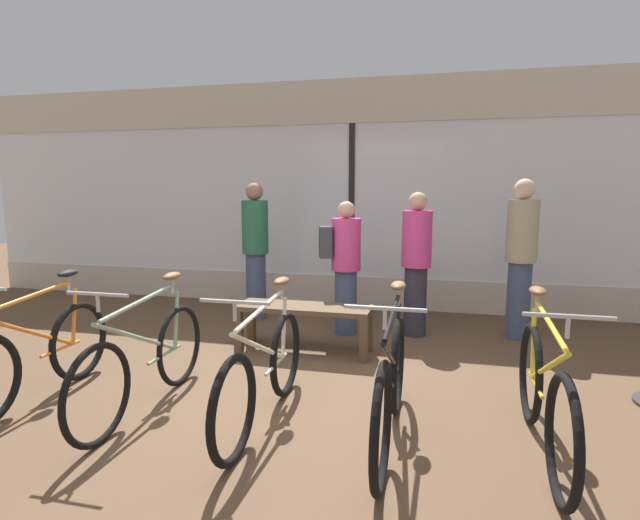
{
  "coord_description": "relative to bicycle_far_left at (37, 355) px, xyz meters",
  "views": [
    {
      "loc": [
        1.24,
        -3.72,
        1.71
      ],
      "look_at": [
        0.0,
        1.39,
        0.95
      ],
      "focal_mm": 28.0,
      "sensor_mm": 36.0,
      "label": 1
    }
  ],
  "objects": [
    {
      "name": "ground_plane",
      "position": [
        1.88,
        0.51,
        -0.38
      ],
      "size": [
        24.0,
        24.0,
        0.0
      ],
      "primitive_type": "plane",
      "color": "brown"
    },
    {
      "name": "shop_back_wall",
      "position": [
        1.88,
        3.81,
        1.25
      ],
      "size": [
        12.0,
        0.08,
        3.2
      ],
      "color": "beige",
      "rests_on": "ground_plane"
    },
    {
      "name": "bicycle_far_left",
      "position": [
        0.0,
        0.0,
        0.0
      ],
      "size": [
        0.46,
        1.7,
        1.03
      ],
      "color": "black",
      "rests_on": "ground_plane"
    },
    {
      "name": "bicycle_left",
      "position": [
        0.94,
        0.07,
        0.01
      ],
      "size": [
        0.46,
        1.77,
        1.03
      ],
      "color": "black",
      "rests_on": "ground_plane"
    },
    {
      "name": "bicycle_center",
      "position": [
        1.9,
        0.07,
        -0.0
      ],
      "size": [
        0.46,
        1.77,
        1.03
      ],
      "color": "black",
      "rests_on": "ground_plane"
    },
    {
      "name": "bicycle_right",
      "position": [
        2.83,
        -0.02,
        0.02
      ],
      "size": [
        0.46,
        1.78,
        1.06
      ],
      "color": "black",
      "rests_on": "ground_plane"
    },
    {
      "name": "bicycle_far_right",
      "position": [
        3.8,
        0.08,
        0.01
      ],
      "size": [
        0.46,
        1.74,
        1.05
      ],
      "color": "black",
      "rests_on": "ground_plane"
    },
    {
      "name": "display_bench",
      "position": [
        1.76,
        1.69,
        0.02
      ],
      "size": [
        1.4,
        0.44,
        0.5
      ],
      "color": "brown",
      "rests_on": "ground_plane"
    },
    {
      "name": "customer_near_rack",
      "position": [
        2.86,
        2.58,
        0.49
      ],
      "size": [
        0.41,
        0.41,
        1.67
      ],
      "color": "#2D2D38",
      "rests_on": "ground_plane"
    },
    {
      "name": "customer_by_window",
      "position": [
        4.01,
        2.74,
        0.58
      ],
      "size": [
        0.47,
        0.47,
        1.81
      ],
      "color": "#424C6B",
      "rests_on": "ground_plane"
    },
    {
      "name": "customer_mid_floor",
      "position": [
        2.04,
        2.44,
        0.45
      ],
      "size": [
        0.54,
        0.43,
        1.56
      ],
      "color": "#424C6B",
      "rests_on": "ground_plane"
    },
    {
      "name": "customer_near_bench",
      "position": [
        0.78,
        2.86,
        0.55
      ],
      "size": [
        0.46,
        0.46,
        1.78
      ],
      "color": "#424C6B",
      "rests_on": "ground_plane"
    }
  ]
}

